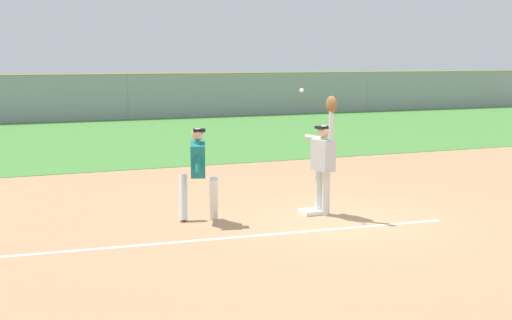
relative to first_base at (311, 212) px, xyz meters
name	(u,v)px	position (x,y,z in m)	size (l,w,h in m)	color
ground_plane	(337,219)	(0.27, -0.56, -0.04)	(69.68, 69.68, 0.00)	tan
outfield_grass	(163,136)	(0.27, 13.54, -0.04)	(53.62, 14.67, 0.01)	#478438
chalk_foul_line	(108,248)	(-4.00, -0.90, -0.04)	(12.00, 0.10, 0.01)	white
first_base	(311,212)	(0.00, 0.00, 0.00)	(0.38, 0.38, 0.08)	white
fielder	(324,157)	(0.20, -0.11, 1.08)	(0.34, 0.89, 2.28)	silver
runner	(198,167)	(-2.16, 0.28, 0.96)	(0.76, 0.83, 1.72)	white
baseball	(302,90)	(-0.23, -0.01, 2.34)	(0.07, 0.07, 0.07)	white
outfield_fence	(128,96)	(0.27, 20.88, 1.07)	(53.70, 0.08, 2.23)	#93999E
parked_car_tan	(93,102)	(-0.98, 24.26, 0.63)	(4.48, 2.27, 1.25)	tan
parked_car_silver	(202,100)	(4.88, 23.81, 0.63)	(4.58, 2.49, 1.25)	#B7B7BC
parked_car_black	(295,97)	(10.80, 24.31, 0.63)	(4.58, 2.50, 1.25)	black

